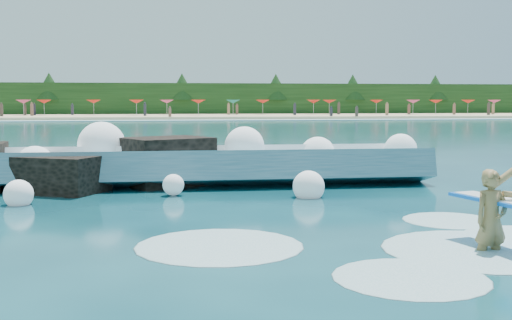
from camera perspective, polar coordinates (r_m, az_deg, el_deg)
The scene contains 11 objects.
ground at distance 10.82m, azimuth -6.41°, elevation -7.42°, with size 200.00×200.00×0.00m, color #072F3C.
beach at distance 88.58m, azimuth -8.06°, elevation 3.84°, with size 140.00×20.00×0.40m, color tan.
wet_band at distance 77.59m, azimuth -8.03°, elevation 3.52°, with size 140.00×5.00×0.08m, color silver.
treeline at distance 98.55m, azimuth -8.11°, elevation 5.32°, with size 140.00×4.00×5.00m, color black.
breaking_wave at distance 18.20m, azimuth -9.67°, elevation -0.76°, with size 15.93×2.57×1.37m.
rock_cluster at distance 18.20m, azimuth -17.66°, elevation -0.87°, with size 8.55×3.68×1.57m.
surfer_with_board at distance 10.60m, azimuth 20.47°, elevation -4.74°, with size 1.10×2.83×1.60m.
wave_spray at distance 18.12m, azimuth -11.71°, elevation 0.43°, with size 15.56×4.60×1.91m.
surf_foam at distance 10.80m, azimuth 14.21°, elevation -7.58°, with size 9.59×5.86×0.15m.
beach_umbrellas at distance 90.61m, azimuth -8.09°, elevation 5.17°, with size 111.05×6.91×0.50m.
beachgoers at distance 86.35m, azimuth -4.31°, elevation 4.44°, with size 84.61×13.74×1.93m.
Camera 1 is at (-0.32, -10.55, 2.38)m, focal length 45.00 mm.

